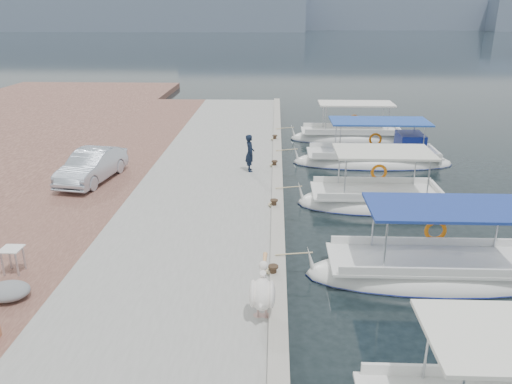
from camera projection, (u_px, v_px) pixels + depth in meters
ground at (284, 238)px, 17.00m from camera, size 400.00×400.00×0.00m
concrete_quay at (213, 183)px, 21.71m from camera, size 6.00×40.00×0.50m
quay_curb at (277, 177)px, 21.51m from camera, size 0.44×40.00×0.12m
cobblestone_strip at (100, 181)px, 21.89m from camera, size 4.00×40.00×0.50m
distant_hills at (350, 10)px, 202.49m from camera, size 330.00×60.00×18.00m
fishing_caique_b at (433, 274)px, 14.43m from camera, size 7.39×2.38×2.83m
fishing_caique_c at (375, 202)px, 19.86m from camera, size 6.20×2.51×2.83m
fishing_caique_d at (374, 161)px, 25.13m from camera, size 7.99×2.42×2.83m
fishing_caique_e at (351, 138)px, 29.82m from camera, size 7.21×2.20×2.83m
mooring_bollards at (274, 203)px, 18.18m from camera, size 0.28×20.28×0.33m
pelican at (262, 292)px, 11.59m from camera, size 0.58×1.58×1.23m
fisherman at (250, 153)px, 22.19m from camera, size 0.50×0.67×1.67m
parked_car at (92, 166)px, 20.92m from camera, size 2.02×4.21×1.33m
tarp_bundle at (8, 291)px, 12.45m from camera, size 1.10×0.90×0.40m
folding_table at (12, 255)px, 13.59m from camera, size 0.55×0.55×0.73m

